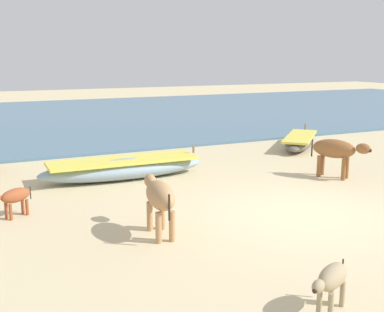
{
  "coord_description": "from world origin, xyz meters",
  "views": [
    {
      "loc": [
        -5.95,
        -7.33,
        3.09
      ],
      "look_at": [
        -0.76,
        3.56,
        0.6
      ],
      "focal_mm": 44.93,
      "sensor_mm": 36.0,
      "label": 1
    }
  ],
  "objects_px": {
    "cow_adult_brown": "(336,150)",
    "cow_second_adult_tan": "(159,197)",
    "fishing_boat_2": "(124,168)",
    "calf_far_rust": "(14,197)",
    "fishing_boat_1": "(300,141)",
    "calf_near_dun": "(331,279)"
  },
  "relations": [
    {
      "from": "cow_adult_brown",
      "to": "cow_second_adult_tan",
      "type": "distance_m",
      "value": 5.94
    },
    {
      "from": "fishing_boat_2",
      "to": "calf_far_rust",
      "type": "height_order",
      "value": "fishing_boat_2"
    },
    {
      "from": "fishing_boat_2",
      "to": "cow_second_adult_tan",
      "type": "relative_size",
      "value": 2.88
    },
    {
      "from": "fishing_boat_2",
      "to": "cow_second_adult_tan",
      "type": "distance_m",
      "value": 4.18
    },
    {
      "from": "fishing_boat_2",
      "to": "cow_adult_brown",
      "type": "height_order",
      "value": "cow_adult_brown"
    },
    {
      "from": "fishing_boat_2",
      "to": "cow_adult_brown",
      "type": "distance_m",
      "value": 5.51
    },
    {
      "from": "fishing_boat_2",
      "to": "calf_far_rust",
      "type": "bearing_deg",
      "value": -143.75
    },
    {
      "from": "fishing_boat_1",
      "to": "cow_adult_brown",
      "type": "bearing_deg",
      "value": -160.82
    },
    {
      "from": "cow_adult_brown",
      "to": "calf_near_dun",
      "type": "relative_size",
      "value": 1.67
    },
    {
      "from": "fishing_boat_1",
      "to": "calf_far_rust",
      "type": "relative_size",
      "value": 3.57
    },
    {
      "from": "fishing_boat_1",
      "to": "calf_far_rust",
      "type": "xyz_separation_m",
      "value": [
        -9.68,
        -3.56,
        0.18
      ]
    },
    {
      "from": "fishing_boat_1",
      "to": "fishing_boat_2",
      "type": "height_order",
      "value": "fishing_boat_2"
    },
    {
      "from": "cow_adult_brown",
      "to": "calf_near_dun",
      "type": "bearing_deg",
      "value": -71.05
    },
    {
      "from": "cow_second_adult_tan",
      "to": "calf_far_rust",
      "type": "bearing_deg",
      "value": 53.35
    },
    {
      "from": "fishing_boat_1",
      "to": "fishing_boat_2",
      "type": "distance_m",
      "value": 7.01
    },
    {
      "from": "calf_near_dun",
      "to": "calf_far_rust",
      "type": "distance_m",
      "value": 6.29
    },
    {
      "from": "fishing_boat_1",
      "to": "calf_near_dun",
      "type": "height_order",
      "value": "fishing_boat_1"
    },
    {
      "from": "fishing_boat_1",
      "to": "fishing_boat_2",
      "type": "relative_size",
      "value": 0.69
    },
    {
      "from": "fishing_boat_2",
      "to": "calf_far_rust",
      "type": "xyz_separation_m",
      "value": [
        -2.85,
        -2.02,
        0.13
      ]
    },
    {
      "from": "calf_near_dun",
      "to": "cow_second_adult_tan",
      "type": "xyz_separation_m",
      "value": [
        -0.92,
        3.35,
        0.27
      ]
    },
    {
      "from": "cow_adult_brown",
      "to": "cow_second_adult_tan",
      "type": "bearing_deg",
      "value": -100.61
    },
    {
      "from": "calf_near_dun",
      "to": "calf_far_rust",
      "type": "xyz_separation_m",
      "value": [
        -3.13,
        5.45,
        -0.01
      ]
    }
  ]
}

